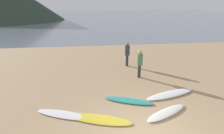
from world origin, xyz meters
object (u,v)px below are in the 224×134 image
Objects in this scene: surfboard_1 at (99,119)px; surfboard_3 at (167,113)px; person_1 at (140,62)px; surfboard_0 at (64,115)px; surfboard_2 at (128,101)px; person_0 at (127,52)px; surfboard_4 at (170,94)px.

surfboard_3 is (2.56, 0.05, 0.01)m from surfboard_1.
person_1 is at bearing 75.54° from surfboard_1.
surfboard_0 is 1.12× the size of surfboard_3.
person_1 is (1.18, 2.54, 0.88)m from surfboard_2.
person_1 is (3.78, 3.21, 0.90)m from surfboard_0.
surfboard_3 is at bearing -127.25° from person_0.
surfboard_4 is at bearing 34.35° from surfboard_0.
surfboard_3 reaches higher than surfboard_1.
surfboard_2 is (1.32, 1.13, 0.01)m from surfboard_1.
surfboard_2 is at bearing -141.91° from person_0.
surfboard_2 is 0.83× the size of surfboard_4.
surfboard_3 is 3.72m from person_1.
surfboard_3 is at bearing 21.00° from surfboard_1.
surfboard_0 is 5.04m from person_1.
person_0 is (-1.12, 4.26, 0.90)m from surfboard_4.
person_1 is (0.26, -2.02, -0.01)m from person_0.
surfboard_1 is at bearing -172.72° from surfboard_4.
surfboard_1 is 1.53× the size of person_1.
surfboard_1 is 6.17m from person_0.
person_1 reaches higher than surfboard_3.
person_1 is at bearing -123.13° from person_0.
surfboard_0 is 1.40× the size of person_0.
surfboard_0 is at bearing 175.97° from surfboard_4.
surfboard_2 reaches higher than surfboard_0.
surfboard_3 reaches higher than surfboard_0.
person_0 is (2.23, 5.68, 0.91)m from surfboard_1.
surfboard_3 is 1.25× the size of person_0.
surfboard_0 is 2.69m from surfboard_2.
person_0 is 1.01× the size of person_1.
surfboard_0 is at bearing -179.92° from surfboard_1.
person_0 is at bearing 67.01° from surfboard_3.
surfboard_2 is (2.61, 0.67, 0.01)m from surfboard_0.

